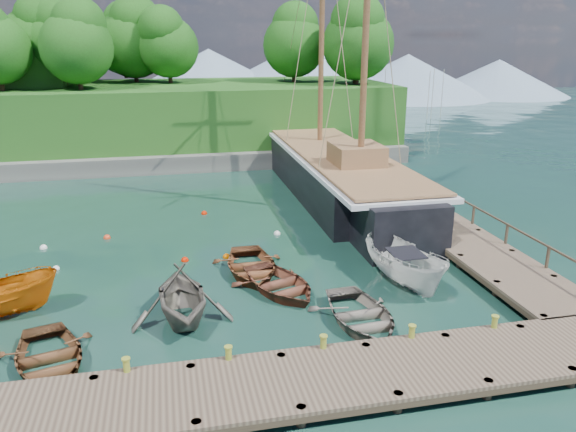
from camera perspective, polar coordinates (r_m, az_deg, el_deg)
The scene contains 24 objects.
ground at distance 22.57m, azimuth -4.98°, elevation -8.52°, with size 160.00×160.00×0.00m, color #15362A.
dock_near at distance 17.21m, azimuth 4.93°, elevation -16.03°, with size 20.00×3.20×1.10m.
dock_east at distance 31.94m, azimuth 14.08°, elevation -0.11°, with size 3.20×24.00×1.10m.
bollard_0 at distance 18.09m, azimuth -15.87°, elevation -16.53°, with size 0.26×0.26×0.45m, color olive.
bollard_1 at distance 18.08m, azimuth -5.98°, elevation -15.87°, with size 0.26×0.26×0.45m, color olive.
bollard_2 at distance 18.57m, azimuth 3.57°, elevation -14.81°, with size 0.26×0.26×0.45m, color olive.
bollard_3 at distance 19.51m, azimuth 12.32°, elevation -13.47°, with size 0.26×0.26×0.45m, color olive.
bollard_4 at distance 20.84m, azimuth 20.01°, elevation -12.04°, with size 0.26×0.26×0.45m, color olive.
rowboat_0 at distance 19.87m, azimuth -23.06°, elevation -13.99°, with size 3.08×4.31×0.89m, color #54321C.
rowboat_1 at distance 21.41m, azimuth -10.64°, elevation -10.34°, with size 3.73×4.33×2.28m, color #5E584F.
rowboat_2 at distance 23.21m, azimuth -0.83°, elevation -7.67°, with size 3.08×4.32×0.89m, color brown.
rowboat_3 at distance 20.96m, azimuth 7.39°, elevation -10.83°, with size 3.17×4.44×0.92m, color #685E54.
rowboat_4 at distance 24.92m, azimuth -3.77°, elevation -5.84°, with size 3.21×4.49×0.93m, color brown.
cabin_boat_white at distance 24.34m, azimuth 11.69°, elevation -6.80°, with size 1.92×5.11×1.97m, color silver.
schooner at distance 36.59m, azimuth 5.02°, elevation 3.96°, with size 5.61×29.82×22.31m.
mooring_buoy_0 at distance 27.33m, azimuth -22.49°, elevation -5.04°, with size 0.32×0.32×0.32m, color white.
mooring_buoy_1 at distance 26.64m, azimuth -10.43°, elevation -4.51°, with size 0.35×0.35×0.35m, color red.
mooring_buoy_2 at distance 26.74m, azimuth -6.26°, elevation -4.21°, with size 0.35×0.35×0.35m, color #F06800.
mooring_buoy_3 at distance 29.62m, azimuth -1.12°, elevation -1.87°, with size 0.36×0.36×0.36m, color white.
mooring_buoy_4 at distance 30.50m, azimuth -17.90°, elevation -2.18°, with size 0.37×0.37×0.37m, color red.
mooring_buoy_5 at distance 33.32m, azimuth -8.51°, elevation 0.21°, with size 0.35×0.35×0.35m, color red.
mooring_buoy_6 at distance 30.19m, azimuth -23.58°, elevation -3.04°, with size 0.36×0.36×0.36m, color white.
headland at distance 52.67m, azimuth -24.37°, elevation 11.49°, with size 51.00×19.31×12.90m.
distant_ridge at distance 90.50m, azimuth -8.45°, elevation 14.14°, with size 117.00×40.00×10.00m.
Camera 1 is at (-2.47, -20.07, 10.03)m, focal length 35.00 mm.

